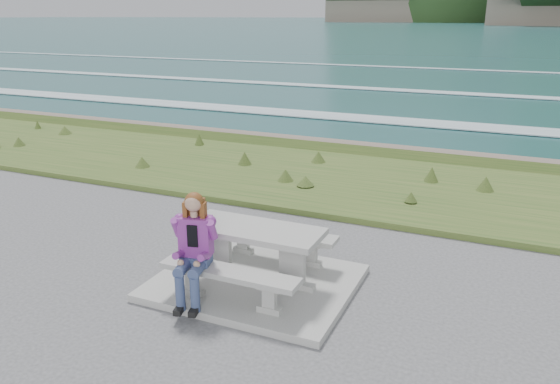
{
  "coord_description": "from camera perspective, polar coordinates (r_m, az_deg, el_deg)",
  "views": [
    {
      "loc": [
        2.98,
        -5.92,
        3.5
      ],
      "look_at": [
        -0.16,
        1.2,
        0.96
      ],
      "focal_mm": 35.0,
      "sensor_mm": 36.0,
      "label": 1
    }
  ],
  "objects": [
    {
      "name": "shore_drop",
      "position": [
        14.57,
        11.33,
        3.84
      ],
      "size": [
        160.0,
        0.8,
        2.2
      ],
      "primitive_type": "cube",
      "color": "#64564B",
      "rests_on": "ground"
    },
    {
      "name": "concrete_slab",
      "position": [
        7.47,
        -2.61,
        -9.42
      ],
      "size": [
        2.6,
        2.1,
        0.1
      ],
      "primitive_type": "cube",
      "color": "gray",
      "rests_on": "ground"
    },
    {
      "name": "grass_verge",
      "position": [
        11.85,
        8.17,
        0.73
      ],
      "size": [
        160.0,
        4.5,
        0.22
      ],
      "primitive_type": "cube",
      "color": "#2E4E1D",
      "rests_on": "ground"
    },
    {
      "name": "seated_woman",
      "position": [
        6.78,
        -9.08,
        -7.42
      ],
      "size": [
        0.52,
        0.74,
        1.37
      ],
      "rotation": [
        0.0,
        0.0,
        0.23
      ],
      "color": "#324A6F",
      "rests_on": "concrete_slab"
    },
    {
      "name": "bench_seaward",
      "position": [
        7.88,
        -0.39,
        -4.69
      ],
      "size": [
        1.8,
        0.35,
        0.45
      ],
      "color": "gray",
      "rests_on": "concrete_slab"
    },
    {
      "name": "bench_landward",
      "position": [
        6.74,
        -5.33,
        -8.89
      ],
      "size": [
        1.8,
        0.35,
        0.45
      ],
      "color": "gray",
      "rests_on": "concrete_slab"
    },
    {
      "name": "ocean",
      "position": [
        31.59,
        18.24,
        7.65
      ],
      "size": [
        1600.0,
        1600.0,
        0.09
      ],
      "color": "#1D4F52",
      "rests_on": "ground"
    },
    {
      "name": "picnic_table",
      "position": [
        7.2,
        -2.68,
        -4.94
      ],
      "size": [
        1.8,
        0.75,
        0.75
      ],
      "color": "gray",
      "rests_on": "concrete_slab"
    }
  ]
}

